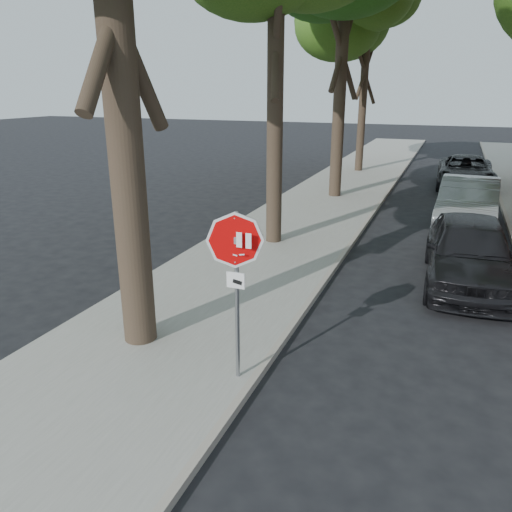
{
  "coord_description": "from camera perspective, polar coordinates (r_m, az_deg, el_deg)",
  "views": [
    {
      "loc": [
        2.01,
        -6.14,
        4.34
      ],
      "look_at": [
        -0.47,
        0.17,
        2.05
      ],
      "focal_mm": 35.0,
      "sensor_mm": 36.0,
      "label": 1
    }
  ],
  "objects": [
    {
      "name": "car_a",
      "position": [
        12.38,
        23.21,
        0.48
      ],
      "size": [
        2.11,
        4.77,
        1.6
      ],
      "primitive_type": "imported",
      "rotation": [
        0.0,
        0.0,
        0.05
      ],
      "color": "black",
      "rests_on": "ground"
    },
    {
      "name": "car_b",
      "position": [
        17.33,
        23.01,
        5.44
      ],
      "size": [
        1.95,
        5.01,
        1.63
      ],
      "primitive_type": "imported",
      "rotation": [
        0.0,
        0.0,
        -0.05
      ],
      "color": "gray",
      "rests_on": "ground"
    },
    {
      "name": "tree_far",
      "position": [
        27.81,
        12.64,
        24.19
      ],
      "size": [
        5.29,
        4.91,
        9.33
      ],
      "color": "black",
      "rests_on": "sidewalk_left"
    },
    {
      "name": "sidewalk_left",
      "position": [
        19.18,
        7.32,
        5.62
      ],
      "size": [
        4.0,
        55.0,
        0.12
      ],
      "primitive_type": "cube",
      "color": "gray",
      "rests_on": "ground"
    },
    {
      "name": "curb_left",
      "position": [
        18.8,
        13.4,
        5.01
      ],
      "size": [
        0.12,
        55.0,
        0.13
      ],
      "primitive_type": "cube",
      "color": "#9E9384",
      "rests_on": "ground"
    },
    {
      "name": "car_d",
      "position": [
        24.85,
        22.83,
        8.85
      ],
      "size": [
        2.5,
        5.23,
        1.44
      ],
      "primitive_type": "imported",
      "rotation": [
        0.0,
        0.0,
        0.02
      ],
      "color": "black",
      "rests_on": "ground"
    },
    {
      "name": "stop_sign",
      "position": [
        7.1,
        -2.31,
        -1.03
      ],
      "size": [
        0.76,
        0.34,
        2.61
      ],
      "color": "gray",
      "rests_on": "sidewalk_left"
    },
    {
      "name": "curb_right",
      "position": [
        18.74,
        26.8,
        3.45
      ],
      "size": [
        0.12,
        55.0,
        0.13
      ],
      "primitive_type": "cube",
      "color": "#9E9384",
      "rests_on": "ground"
    },
    {
      "name": "ground",
      "position": [
        7.79,
        2.86,
        -15.25
      ],
      "size": [
        120.0,
        120.0,
        0.0
      ],
      "primitive_type": "plane",
      "color": "black",
      "rests_on": "ground"
    }
  ]
}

